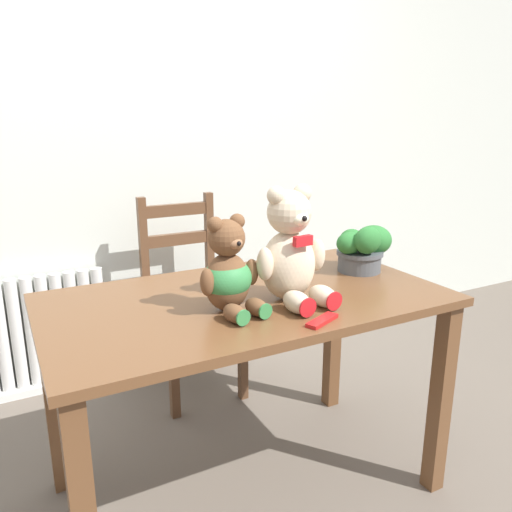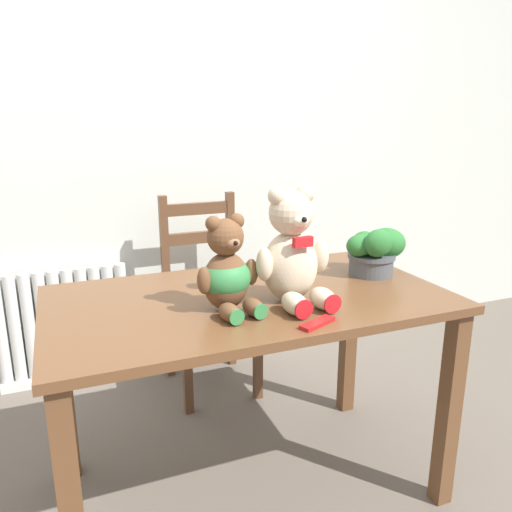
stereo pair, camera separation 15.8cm
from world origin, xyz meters
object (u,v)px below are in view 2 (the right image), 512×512
(teddy_bear_left, at_px, (227,273))
(potted_plant, at_px, (375,250))
(wooden_chair_behind, at_px, (207,296))
(teddy_bear_right, at_px, (292,253))
(chocolate_bar, at_px, (317,323))

(teddy_bear_left, relative_size, potted_plant, 1.17)
(wooden_chair_behind, distance_m, teddy_bear_left, 1.02)
(wooden_chair_behind, height_order, teddy_bear_left, teddy_bear_left)
(teddy_bear_left, bearing_deg, teddy_bear_right, 168.53)
(teddy_bear_right, xyz_separation_m, potted_plant, (0.43, 0.15, -0.07))
(teddy_bear_right, bearing_deg, teddy_bear_left, -5.88)
(potted_plant, xyz_separation_m, chocolate_bar, (-0.45, -0.36, -0.09))
(wooden_chair_behind, xyz_separation_m, potted_plant, (0.45, -0.77, 0.39))
(teddy_bear_left, xyz_separation_m, potted_plant, (0.65, 0.14, -0.03))
(wooden_chair_behind, distance_m, potted_plant, 0.97)
(teddy_bear_right, relative_size, potted_plant, 1.47)
(teddy_bear_right, height_order, potted_plant, teddy_bear_right)
(teddy_bear_right, xyz_separation_m, chocolate_bar, (-0.02, -0.21, -0.16))
(potted_plant, relative_size, chocolate_bar, 2.06)
(wooden_chair_behind, height_order, chocolate_bar, wooden_chair_behind)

